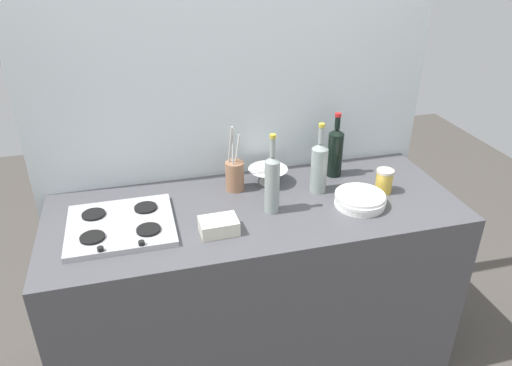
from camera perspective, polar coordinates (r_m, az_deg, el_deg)
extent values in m
plane|color=#47423D|center=(2.70, 0.00, -19.45)|extent=(6.00, 6.00, 0.00)
cube|color=#4C4C51|center=(2.39, 0.00, -12.14)|extent=(1.80, 0.70, 0.90)
cube|color=silver|center=(2.37, -2.37, 5.71)|extent=(1.90, 0.06, 2.18)
cube|color=#B2B2B7|center=(2.06, -15.50, -4.78)|extent=(0.42, 0.39, 0.02)
cylinder|color=black|center=(1.98, -18.57, -6.04)|extent=(0.10, 0.10, 0.01)
cylinder|color=black|center=(1.97, -12.45, -5.33)|extent=(0.10, 0.10, 0.01)
cylinder|color=black|center=(2.13, -18.44, -3.49)|extent=(0.10, 0.10, 0.01)
cylinder|color=black|center=(2.12, -12.76, -2.82)|extent=(0.10, 0.10, 0.01)
cylinder|color=black|center=(1.90, -17.71, -7.35)|extent=(0.02, 0.02, 0.02)
cylinder|color=black|center=(1.90, -13.23, -6.84)|extent=(0.02, 0.02, 0.02)
cylinder|color=white|center=(2.19, 11.98, -2.40)|extent=(0.22, 0.22, 0.01)
cylinder|color=white|center=(2.18, 12.08, -2.11)|extent=(0.22, 0.22, 0.01)
cylinder|color=white|center=(2.17, 12.14, -1.83)|extent=(0.22, 0.22, 0.01)
cylinder|color=white|center=(2.17, 12.06, -1.44)|extent=(0.22, 0.22, 0.01)
cylinder|color=gray|center=(2.23, 7.34, 1.49)|extent=(0.07, 0.07, 0.21)
cone|color=gray|center=(2.18, 7.53, 4.30)|extent=(0.07, 0.07, 0.03)
cylinder|color=gray|center=(2.16, 7.62, 5.55)|extent=(0.02, 0.02, 0.08)
cylinder|color=gold|center=(2.14, 7.69, 6.70)|extent=(0.03, 0.03, 0.02)
cylinder|color=gray|center=(2.04, 1.88, -0.46)|extent=(0.06, 0.06, 0.24)
cone|color=gray|center=(1.99, 1.94, 2.82)|extent=(0.06, 0.06, 0.02)
cylinder|color=gray|center=(1.97, 1.96, 4.18)|extent=(0.02, 0.02, 0.08)
cylinder|color=gold|center=(1.95, 1.98, 5.48)|extent=(0.03, 0.03, 0.02)
cylinder|color=black|center=(2.39, 9.20, 3.28)|extent=(0.07, 0.07, 0.22)
cone|color=black|center=(2.34, 9.42, 5.98)|extent=(0.07, 0.07, 0.03)
cylinder|color=black|center=(2.32, 9.51, 6.97)|extent=(0.03, 0.03, 0.06)
cylinder|color=#B21E1E|center=(2.31, 9.58, 7.85)|extent=(0.03, 0.03, 0.02)
cylinder|color=white|center=(2.33, 1.39, 0.14)|extent=(0.08, 0.08, 0.01)
cone|color=white|center=(2.31, 1.40, 0.96)|extent=(0.19, 0.19, 0.06)
cube|color=silver|center=(1.95, -4.38, -5.02)|extent=(0.15, 0.11, 0.06)
cylinder|color=#996B4C|center=(2.24, -2.50, 0.83)|extent=(0.09, 0.09, 0.14)
cylinder|color=#B7B7B2|center=(2.18, -2.72, 3.22)|extent=(0.02, 0.04, 0.24)
cylinder|color=#B7B7B2|center=(2.19, -3.09, 3.58)|extent=(0.03, 0.05, 0.26)
cylinder|color=#B7B7B2|center=(2.22, -2.29, 3.18)|extent=(0.04, 0.02, 0.20)
cylinder|color=gold|center=(2.30, 14.72, 0.09)|extent=(0.08, 0.08, 0.10)
cylinder|color=beige|center=(2.28, 14.88, 1.33)|extent=(0.08, 0.08, 0.01)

